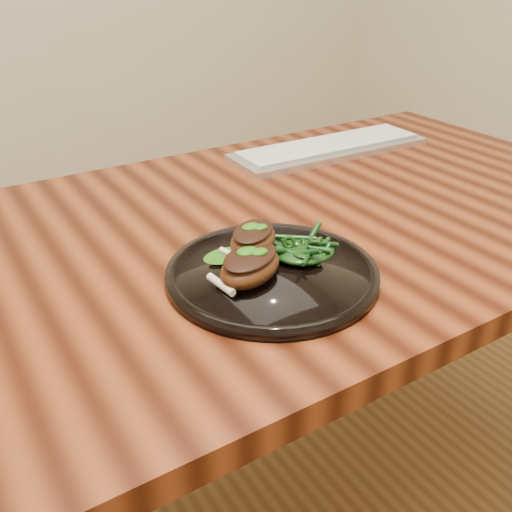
# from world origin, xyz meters

# --- Properties ---
(desk) EXTENTS (1.60, 0.80, 0.75)m
(desk) POSITION_xyz_m (0.00, 0.00, 0.67)
(desk) COLOR black
(desk) RESTS_ON ground
(plate) EXTENTS (0.30, 0.30, 0.02)m
(plate) POSITION_xyz_m (-0.04, -0.17, 0.76)
(plate) COLOR black
(plate) RESTS_ON desk
(lamb_chop_front) EXTENTS (0.13, 0.11, 0.05)m
(lamb_chop_front) POSITION_xyz_m (-0.09, -0.18, 0.79)
(lamb_chop_front) COLOR #48220D
(lamb_chop_front) RESTS_ON plate
(lamb_chop_back) EXTENTS (0.11, 0.10, 0.04)m
(lamb_chop_back) POSITION_xyz_m (-0.06, -0.14, 0.81)
(lamb_chop_back) COLOR #48220D
(lamb_chop_back) RESTS_ON plate
(herb_smear) EXTENTS (0.07, 0.05, 0.00)m
(herb_smear) POSITION_xyz_m (-0.08, -0.10, 0.77)
(herb_smear) COLOR #144D08
(herb_smear) RESTS_ON plate
(greens_heap) EXTENTS (0.09, 0.09, 0.03)m
(greens_heap) POSITION_xyz_m (0.02, -0.16, 0.78)
(greens_heap) COLOR black
(greens_heap) RESTS_ON plate
(keyboard) EXTENTS (0.47, 0.15, 0.02)m
(keyboard) POSITION_xyz_m (0.38, 0.23, 0.76)
(keyboard) COLOR silver
(keyboard) RESTS_ON desk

